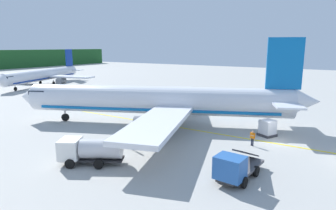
% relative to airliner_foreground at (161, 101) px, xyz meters
% --- Properties ---
extents(ground, '(240.00, 320.00, 0.20)m').
position_rel_airliner_foreground_xyz_m(ground, '(1.21, 32.79, -3.49)').
color(ground, '#A8A8A3').
extents(airliner_foreground, '(33.31, 39.59, 11.90)m').
position_rel_airliner_foreground_xyz_m(airliner_foreground, '(0.00, 0.00, 0.00)').
color(airliner_foreground, silver).
rests_on(airliner_foreground, ground).
extents(airliner_mid_apron, '(33.54, 28.10, 9.88)m').
position_rel_airliner_foreground_xyz_m(airliner_mid_apron, '(18.74, 52.00, -0.58)').
color(airliner_mid_apron, silver).
rests_on(airliner_mid_apron, ground).
extents(service_truck_fuel, '(4.57, 5.95, 2.40)m').
position_rel_airliner_foreground_xyz_m(service_truck_fuel, '(-14.98, -2.04, -2.00)').
color(service_truck_fuel, white).
rests_on(service_truck_fuel, ground).
extents(service_truck_baggage, '(6.29, 2.76, 2.56)m').
position_rel_airliner_foreground_xyz_m(service_truck_baggage, '(-11.24, -14.63, -2.20)').
color(service_truck_baggage, '#2659A5').
rests_on(service_truck_baggage, ground).
extents(cargo_container_near, '(2.35, 2.35, 2.12)m').
position_rel_airliner_foreground_xyz_m(cargo_container_near, '(2.64, -13.87, -2.38)').
color(cargo_container_near, '#333338').
rests_on(cargo_container_near, ground).
extents(crew_marshaller, '(0.38, 0.59, 1.76)m').
position_rel_airliner_foreground_xyz_m(crew_marshaller, '(-9.91, -2.98, -2.35)').
color(crew_marshaller, '#191E33').
rests_on(crew_marshaller, ground).
extents(crew_loader_left, '(0.35, 0.61, 1.72)m').
position_rel_airliner_foreground_xyz_m(crew_loader_left, '(-1.93, -13.39, -2.37)').
color(crew_loader_left, '#191E33').
rests_on(crew_loader_left, ground).
extents(apron_guide_line, '(0.30, 60.00, 0.01)m').
position_rel_airliner_foreground_xyz_m(apron_guide_line, '(0.23, -4.48, -3.39)').
color(apron_guide_line, yellow).
rests_on(apron_guide_line, ground).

